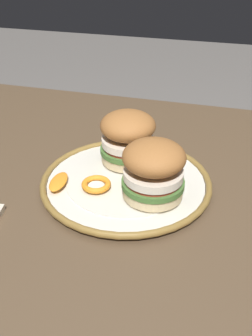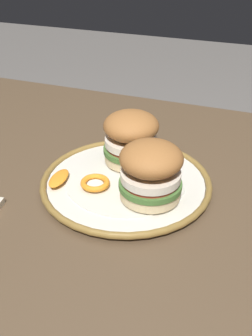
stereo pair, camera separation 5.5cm
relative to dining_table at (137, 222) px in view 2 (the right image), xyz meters
The scene contains 6 objects.
dining_table is the anchor object (origin of this frame).
dinner_plate 0.11m from the dining_table, 45.74° to the left, with size 0.31×0.31×0.02m.
sandwich_half_left 0.17m from the dining_table, 56.98° to the right, with size 0.15×0.15×0.10m.
sandwich_half_right 0.17m from the dining_table, 127.21° to the left, with size 0.15×0.15×0.10m.
orange_peel_curled 0.14m from the dining_table, 43.84° to the left, with size 0.07×0.07×0.01m.
orange_peel_strip_long 0.18m from the dining_table, 27.17° to the left, with size 0.03×0.07×0.01m.
Camera 2 is at (-0.20, 0.59, 1.14)m, focal length 42.58 mm.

